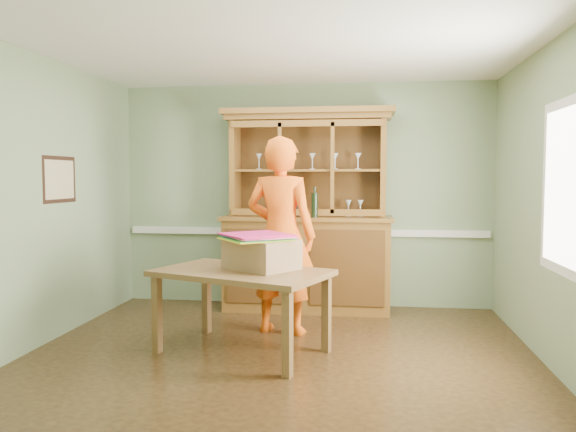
# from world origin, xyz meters

# --- Properties ---
(floor) EXTENTS (4.50, 4.50, 0.00)m
(floor) POSITION_xyz_m (0.00, 0.00, 0.00)
(floor) COLOR #4D3419
(floor) RESTS_ON ground
(ceiling) EXTENTS (4.50, 4.50, 0.00)m
(ceiling) POSITION_xyz_m (0.00, 0.00, 2.70)
(ceiling) COLOR white
(ceiling) RESTS_ON wall_back
(wall_back) EXTENTS (4.50, 0.00, 4.50)m
(wall_back) POSITION_xyz_m (0.00, 2.00, 1.35)
(wall_back) COLOR gray
(wall_back) RESTS_ON floor
(wall_left) EXTENTS (0.00, 4.00, 4.00)m
(wall_left) POSITION_xyz_m (-2.25, 0.00, 1.35)
(wall_left) COLOR gray
(wall_left) RESTS_ON floor
(wall_right) EXTENTS (0.00, 4.00, 4.00)m
(wall_right) POSITION_xyz_m (2.25, 0.00, 1.35)
(wall_right) COLOR gray
(wall_right) RESTS_ON floor
(wall_front) EXTENTS (4.50, 0.00, 4.50)m
(wall_front) POSITION_xyz_m (0.00, -2.00, 1.35)
(wall_front) COLOR gray
(wall_front) RESTS_ON floor
(chair_rail) EXTENTS (4.41, 0.05, 0.08)m
(chair_rail) POSITION_xyz_m (0.00, 1.98, 0.90)
(chair_rail) COLOR white
(chair_rail) RESTS_ON wall_back
(framed_map) EXTENTS (0.03, 0.60, 0.46)m
(framed_map) POSITION_xyz_m (-2.23, 0.30, 1.55)
(framed_map) COLOR black
(framed_map) RESTS_ON wall_left
(window_panel) EXTENTS (0.03, 0.96, 1.36)m
(window_panel) POSITION_xyz_m (2.23, -0.30, 1.50)
(window_panel) COLOR white
(window_panel) RESTS_ON wall_right
(china_hutch) EXTENTS (2.02, 0.67, 2.37)m
(china_hutch) POSITION_xyz_m (0.06, 1.73, 0.83)
(china_hutch) COLOR brown
(china_hutch) RESTS_ON floor
(dining_table) EXTENTS (1.71, 1.36, 0.74)m
(dining_table) POSITION_xyz_m (-0.35, 0.00, 0.66)
(dining_table) COLOR brown
(dining_table) RESTS_ON floor
(cardboard_box) EXTENTS (0.74, 0.71, 0.27)m
(cardboard_box) POSITION_xyz_m (-0.19, 0.10, 0.88)
(cardboard_box) COLOR #9A6F4F
(cardboard_box) RESTS_ON dining_table
(kite_stack) EXTENTS (0.73, 0.73, 0.05)m
(kite_stack) POSITION_xyz_m (-0.21, 0.05, 1.04)
(kite_stack) COLOR yellow
(kite_stack) RESTS_ON cardboard_box
(person) EXTENTS (0.80, 0.61, 1.98)m
(person) POSITION_xyz_m (-0.10, 0.70, 0.99)
(person) COLOR #FF6010
(person) RESTS_ON floor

